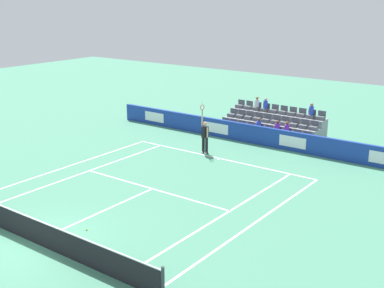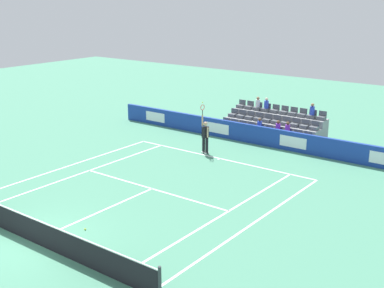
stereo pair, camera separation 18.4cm
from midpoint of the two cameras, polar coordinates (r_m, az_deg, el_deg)
The scene contains 14 objects.
ground_plane at distance 19.13m, azimuth -17.59°, elevation -10.45°, with size 80.00×80.00×0.00m, color #47896B.
line_baseline at distance 27.14m, azimuth 2.95°, elevation -1.62°, with size 10.97×0.10×0.01m, color white.
line_service at distance 23.03m, azimuth -4.69°, elevation -5.02°, with size 8.23×0.10×0.01m, color white.
line_centre_service at distance 20.92m, azimuth -10.50°, elevation -7.53°, with size 0.10×6.40×0.01m, color white.
line_singles_sideline_left at distance 25.49m, azimuth -12.37°, elevation -3.21°, with size 0.10×11.89×0.01m, color white.
line_singles_sideline_right at distance 20.39m, azimuth 3.30°, elevation -7.92°, with size 0.10×11.89×0.01m, color white.
line_doubles_sideline_left at distance 26.49m, azimuth -14.33°, elevation -2.59°, with size 0.10×11.89×0.01m, color white.
line_doubles_sideline_right at distance 19.75m, azimuth 6.66°, elevation -8.85°, with size 0.10×11.89×0.01m, color white.
line_centre_mark at distance 27.06m, azimuth 2.83°, elevation -1.68°, with size 0.10×0.20×0.01m, color white.
sponsor_barrier at distance 29.91m, azimuth 6.76°, elevation 1.08°, with size 20.14×0.22×1.10m.
tennis_net at distance 18.91m, azimuth -17.72°, elevation -9.12°, with size 11.97×0.10×1.07m.
tennis_player at distance 27.75m, azimuth 1.26°, elevation 0.93°, with size 0.52×0.39×2.85m.
stadium_stand at distance 31.87m, azimuth 8.85°, elevation 1.95°, with size 6.20×2.85×2.17m.
loose_tennis_ball at distance 19.51m, azimuth -12.00°, elevation -9.35°, with size 0.07×0.07×0.07m, color #D1E533.
Camera 1 is at (-14.15, 9.71, 8.39)m, focal length 47.62 mm.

